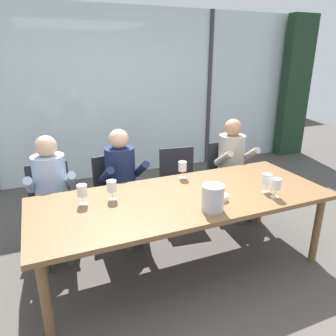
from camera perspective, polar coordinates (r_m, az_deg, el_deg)
The scene contains 20 objects.
ground at distance 3.97m, azimuth -3.70°, elevation -9.04°, with size 14.00×14.00×0.00m, color #4C4742.
window_glass_panel at distance 5.15m, azimuth -10.45°, elevation 12.61°, with size 7.82×0.03×2.60m, color silver.
window_mullion_right at distance 5.78m, azimuth 7.34°, elevation 13.50°, with size 0.06×0.06×2.60m, color #38383D.
hillside_vineyard at distance 9.25m, azimuth -16.26°, elevation 13.10°, with size 13.82×2.40×1.94m, color #386633.
curtain_heavy_drape at distance 6.74m, azimuth 21.82°, elevation 13.17°, with size 0.56×0.20×2.60m, color #1E3823.
dining_table at distance 2.84m, azimuth 2.76°, elevation -6.19°, with size 2.62×1.03×0.73m.
chair_near_curtain at distance 3.50m, azimuth -20.18°, elevation -5.32°, with size 0.46×0.46×0.86m.
chair_left_of_center at distance 3.60m, azimuth -9.43°, elevation -3.57°, with size 0.50×0.50×0.86m.
chair_center at distance 3.81m, azimuth 1.96°, elevation -2.02°, with size 0.50×0.50×0.86m.
chair_right_of_center at distance 4.14m, azimuth 10.35°, elevation -0.53°, with size 0.44×0.44×0.86m.
person_pale_blue_shirt at distance 3.32m, azimuth -20.17°, elevation -3.40°, with size 0.47×0.62×1.18m.
person_navy_polo at distance 3.42m, azimuth -8.04°, elevation -1.72°, with size 0.49×0.63×1.18m.
person_beige_jumper at distance 3.98m, azimuth 11.80°, elevation 1.17°, with size 0.46×0.61×1.18m.
ice_bucket_primary at distance 2.55m, azimuth 8.03°, elevation -5.24°, with size 0.19×0.19×0.22m.
tasting_bowl at distance 2.77m, azimuth 9.41°, elevation -5.20°, with size 0.13×0.13×0.05m, color silver.
wine_glass_by_left_taster at distance 2.75m, azimuth -10.06°, elevation -3.34°, with size 0.08×0.08×0.17m.
wine_glass_near_bucket at distance 2.71m, azimuth -15.15°, elevation -4.04°, with size 0.08×0.08×0.17m.
wine_glass_center_pour at distance 3.18m, azimuth 2.60°, elevation 0.18°, with size 0.08×0.08×0.17m.
wine_glass_by_right_taster at distance 2.99m, azimuth 17.32°, elevation -2.04°, with size 0.08×0.08×0.17m.
wine_glass_spare_empty at distance 2.90m, azimuth 18.78°, elevation -2.85°, with size 0.08×0.08×0.17m.
Camera 1 is at (-1.12, -2.30, 1.90)m, focal length 34.01 mm.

